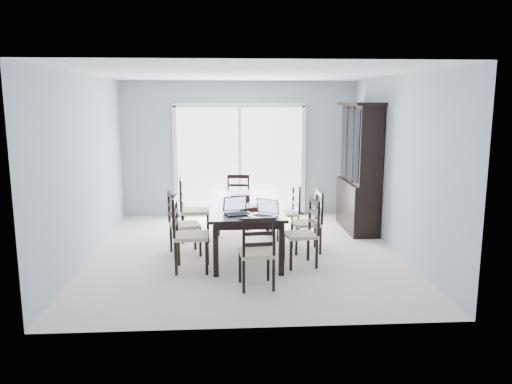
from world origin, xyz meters
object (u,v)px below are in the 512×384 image
(chair_end_far, at_px, (238,195))
(hot_tub, at_px, (213,186))
(chair_right_far, at_px, (290,206))
(chair_end_near, at_px, (258,245))
(chair_right_mid, at_px, (312,215))
(laptop_silver, at_px, (263,213))
(dining_table, at_px, (245,208))
(laptop_dark, at_px, (238,210))
(chair_left_mid, at_px, (178,217))
(chair_left_far, at_px, (189,202))
(chair_right_near, at_px, (307,225))
(china_hutch, at_px, (359,169))
(chair_left_near, at_px, (184,226))
(game_box, at_px, (240,197))
(cell_phone, at_px, (243,219))

(chair_end_far, bearing_deg, hot_tub, -68.26)
(chair_right_far, xyz_separation_m, chair_end_near, (-0.69, -2.26, 0.02))
(chair_right_mid, distance_m, chair_end_far, 1.89)
(chair_right_mid, xyz_separation_m, chair_right_far, (-0.23, 0.75, -0.02))
(laptop_silver, bearing_deg, hot_tub, 134.27)
(dining_table, height_order, laptop_dark, laptop_dark)
(dining_table, height_order, chair_right_far, chair_right_far)
(chair_left_mid, xyz_separation_m, chair_end_near, (1.05, -1.44, -0.02))
(dining_table, height_order, chair_left_far, chair_left_far)
(chair_left_far, distance_m, chair_right_near, 2.18)
(china_hutch, height_order, chair_end_far, china_hutch)
(china_hutch, xyz_separation_m, laptop_dark, (-2.15, -1.98, -0.27))
(laptop_silver, bearing_deg, china_hutch, 83.57)
(chair_right_near, bearing_deg, chair_left_near, 85.25)
(chair_right_near, bearing_deg, chair_left_far, 42.10)
(chair_left_mid, distance_m, chair_right_far, 1.92)
(chair_right_mid, bearing_deg, game_box, 72.22)
(chair_left_mid, height_order, game_box, chair_left_mid)
(laptop_silver, bearing_deg, chair_right_near, 57.47)
(chair_right_near, relative_size, laptop_dark, 2.76)
(chair_end_near, bearing_deg, chair_left_far, 107.88)
(china_hutch, distance_m, chair_left_mid, 3.30)
(laptop_silver, bearing_deg, chair_left_far, 157.34)
(chair_left_mid, distance_m, chair_left_far, 0.81)
(chair_right_near, bearing_deg, cell_phone, 105.00)
(chair_end_near, xyz_separation_m, cell_phone, (-0.15, 0.48, 0.20))
(chair_left_mid, distance_m, game_box, 1.00)
(dining_table, height_order, hot_tub, hot_tub)
(chair_right_mid, relative_size, chair_right_far, 1.04)
(chair_left_mid, xyz_separation_m, laptop_silver, (1.16, -0.84, 0.23))
(dining_table, bearing_deg, chair_right_near, -37.38)
(chair_left_mid, height_order, laptop_silver, chair_left_mid)
(chair_left_mid, xyz_separation_m, chair_right_mid, (1.97, 0.06, -0.01))
(cell_phone, xyz_separation_m, hot_tub, (-0.49, 4.35, -0.32))
(chair_right_near, height_order, cell_phone, chair_right_near)
(china_hutch, distance_m, chair_left_far, 2.98)
(china_hutch, distance_m, chair_left_near, 3.51)
(chair_right_near, height_order, laptop_silver, chair_right_near)
(chair_left_mid, height_order, hot_tub, chair_left_mid)
(dining_table, distance_m, hot_tub, 3.40)
(chair_right_mid, distance_m, game_box, 1.12)
(chair_left_mid, bearing_deg, chair_right_far, 100.23)
(chair_right_mid, bearing_deg, cell_phone, 131.41)
(chair_left_mid, xyz_separation_m, laptop_dark, (0.85, -0.69, 0.24))
(dining_table, relative_size, cell_phone, 19.67)
(chair_right_mid, height_order, chair_right_far, chair_right_mid)
(china_hutch, bearing_deg, laptop_silver, -130.75)
(china_hutch, distance_m, cell_phone, 3.09)
(laptop_dark, bearing_deg, chair_left_near, 163.46)
(chair_left_mid, height_order, chair_end_far, chair_left_mid)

